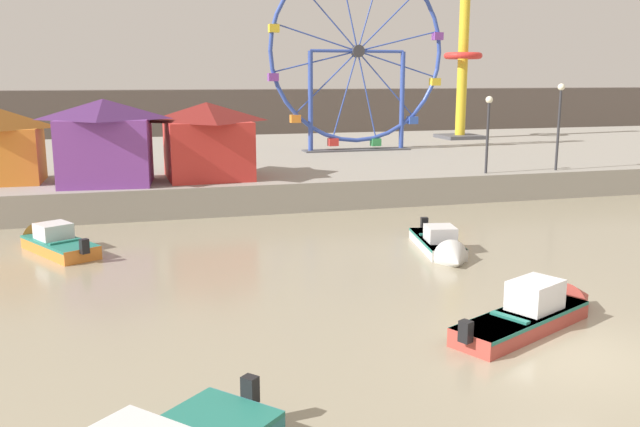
{
  "coord_description": "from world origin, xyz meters",
  "views": [
    {
      "loc": [
        -8.31,
        -11.02,
        5.49
      ],
      "look_at": [
        -2.58,
        9.41,
        1.2
      ],
      "focal_mm": 38.07,
      "sensor_mm": 36.0,
      "label": 1
    }
  ],
  "objects_px": {
    "motorboat_pale_grey": "(442,247)",
    "carnival_booth_purple_stall": "(105,140)",
    "motorboat_faded_red": "(541,310)",
    "promenade_lamp_far": "(488,122)",
    "promenade_lamp_near": "(559,114)",
    "motorboat_orange_hull": "(51,241)",
    "drop_tower_yellow_tower": "(463,64)",
    "ferris_wheel_blue_frame": "(358,55)",
    "carnival_booth_orange_canopy": "(2,144)",
    "carnival_booth_red_striped": "(208,139)"
  },
  "relations": [
    {
      "from": "ferris_wheel_blue_frame",
      "to": "carnival_booth_red_striped",
      "type": "distance_m",
      "value": 13.62
    },
    {
      "from": "motorboat_faded_red",
      "to": "promenade_lamp_far",
      "type": "height_order",
      "value": "promenade_lamp_far"
    },
    {
      "from": "motorboat_orange_hull",
      "to": "drop_tower_yellow_tower",
      "type": "height_order",
      "value": "drop_tower_yellow_tower"
    },
    {
      "from": "carnival_booth_orange_canopy",
      "to": "motorboat_orange_hull",
      "type": "bearing_deg",
      "value": -70.6
    },
    {
      "from": "carnival_booth_red_striped",
      "to": "promenade_lamp_far",
      "type": "relative_size",
      "value": 1.17
    },
    {
      "from": "motorboat_orange_hull",
      "to": "carnival_booth_purple_stall",
      "type": "bearing_deg",
      "value": -46.33
    },
    {
      "from": "ferris_wheel_blue_frame",
      "to": "carnival_booth_orange_canopy",
      "type": "height_order",
      "value": "ferris_wheel_blue_frame"
    },
    {
      "from": "motorboat_faded_red",
      "to": "carnival_booth_orange_canopy",
      "type": "relative_size",
      "value": 1.48
    },
    {
      "from": "carnival_booth_red_striped",
      "to": "drop_tower_yellow_tower",
      "type": "bearing_deg",
      "value": 35.13
    },
    {
      "from": "motorboat_orange_hull",
      "to": "carnival_booth_red_striped",
      "type": "bearing_deg",
      "value": -72.56
    },
    {
      "from": "motorboat_faded_red",
      "to": "ferris_wheel_blue_frame",
      "type": "bearing_deg",
      "value": 55.28
    },
    {
      "from": "ferris_wheel_blue_frame",
      "to": "carnival_booth_red_striped",
      "type": "xyz_separation_m",
      "value": [
        -9.68,
        -8.8,
        -3.82
      ]
    },
    {
      "from": "carnival_booth_red_striped",
      "to": "carnival_booth_orange_canopy",
      "type": "bearing_deg",
      "value": 171.9
    },
    {
      "from": "motorboat_faded_red",
      "to": "promenade_lamp_far",
      "type": "relative_size",
      "value": 1.41
    },
    {
      "from": "ferris_wheel_blue_frame",
      "to": "promenade_lamp_near",
      "type": "relative_size",
      "value": 2.75
    },
    {
      "from": "carnival_booth_purple_stall",
      "to": "promenade_lamp_far",
      "type": "relative_size",
      "value": 1.2
    },
    {
      "from": "motorboat_faded_red",
      "to": "promenade_lamp_near",
      "type": "height_order",
      "value": "promenade_lamp_near"
    },
    {
      "from": "motorboat_faded_red",
      "to": "carnival_booth_red_striped",
      "type": "xyz_separation_m",
      "value": [
        -5.58,
        16.36,
        2.59
      ]
    },
    {
      "from": "carnival_booth_purple_stall",
      "to": "carnival_booth_red_striped",
      "type": "distance_m",
      "value": 4.18
    },
    {
      "from": "motorboat_orange_hull",
      "to": "ferris_wheel_blue_frame",
      "type": "bearing_deg",
      "value": -75.31
    },
    {
      "from": "promenade_lamp_near",
      "to": "drop_tower_yellow_tower",
      "type": "bearing_deg",
      "value": 78.08
    },
    {
      "from": "carnival_booth_purple_stall",
      "to": "carnival_booth_red_striped",
      "type": "height_order",
      "value": "carnival_booth_purple_stall"
    },
    {
      "from": "drop_tower_yellow_tower",
      "to": "carnival_booth_orange_canopy",
      "type": "distance_m",
      "value": 30.88
    },
    {
      "from": "motorboat_pale_grey",
      "to": "promenade_lamp_far",
      "type": "xyz_separation_m",
      "value": [
        6.11,
        8.33,
        3.25
      ]
    },
    {
      "from": "motorboat_pale_grey",
      "to": "promenade_lamp_near",
      "type": "xyz_separation_m",
      "value": [
        9.76,
        8.37,
        3.56
      ]
    },
    {
      "from": "motorboat_pale_grey",
      "to": "carnival_booth_purple_stall",
      "type": "xyz_separation_m",
      "value": [
        -10.22,
        9.59,
        2.74
      ]
    },
    {
      "from": "motorboat_faded_red",
      "to": "carnival_booth_orange_canopy",
      "type": "height_order",
      "value": "carnival_booth_orange_canopy"
    },
    {
      "from": "carnival_booth_purple_stall",
      "to": "carnival_booth_red_striped",
      "type": "xyz_separation_m",
      "value": [
        4.13,
        0.64,
        -0.1
      ]
    },
    {
      "from": "motorboat_orange_hull",
      "to": "motorboat_pale_grey",
      "type": "relative_size",
      "value": 0.95
    },
    {
      "from": "ferris_wheel_blue_frame",
      "to": "carnival_booth_orange_canopy",
      "type": "distance_m",
      "value": 19.92
    },
    {
      "from": "motorboat_orange_hull",
      "to": "carnival_booth_red_striped",
      "type": "height_order",
      "value": "carnival_booth_red_striped"
    },
    {
      "from": "promenade_lamp_near",
      "to": "motorboat_pale_grey",
      "type": "bearing_deg",
      "value": -139.38
    },
    {
      "from": "carnival_booth_purple_stall",
      "to": "motorboat_orange_hull",
      "type": "bearing_deg",
      "value": -101.41
    },
    {
      "from": "motorboat_pale_grey",
      "to": "carnival_booth_red_striped",
      "type": "distance_m",
      "value": 12.19
    },
    {
      "from": "ferris_wheel_blue_frame",
      "to": "carnival_booth_purple_stall",
      "type": "xyz_separation_m",
      "value": [
        -13.81,
        -9.44,
        -3.72
      ]
    },
    {
      "from": "motorboat_orange_hull",
      "to": "carnival_booth_purple_stall",
      "type": "xyz_separation_m",
      "value": [
        1.7,
        5.57,
        2.71
      ]
    },
    {
      "from": "motorboat_orange_hull",
      "to": "carnival_booth_orange_canopy",
      "type": "xyz_separation_m",
      "value": [
        -2.35,
        7.11,
        2.51
      ]
    },
    {
      "from": "motorboat_orange_hull",
      "to": "motorboat_faded_red",
      "type": "xyz_separation_m",
      "value": [
        11.41,
        -10.14,
        0.02
      ]
    },
    {
      "from": "carnival_booth_red_striped",
      "to": "carnival_booth_orange_canopy",
      "type": "relative_size",
      "value": 1.23
    },
    {
      "from": "motorboat_orange_hull",
      "to": "promenade_lamp_near",
      "type": "xyz_separation_m",
      "value": [
        21.67,
        4.35,
        3.53
      ]
    },
    {
      "from": "promenade_lamp_far",
      "to": "carnival_booth_orange_canopy",
      "type": "bearing_deg",
      "value": 172.18
    },
    {
      "from": "motorboat_pale_grey",
      "to": "ferris_wheel_blue_frame",
      "type": "height_order",
      "value": "ferris_wheel_blue_frame"
    },
    {
      "from": "motorboat_faded_red",
      "to": "promenade_lamp_far",
      "type": "xyz_separation_m",
      "value": [
        6.62,
        14.45,
        3.2
      ]
    },
    {
      "from": "motorboat_faded_red",
      "to": "carnival_booth_orange_canopy",
      "type": "bearing_deg",
      "value": 103.1
    },
    {
      "from": "carnival_booth_red_striped",
      "to": "promenade_lamp_far",
      "type": "height_order",
      "value": "promenade_lamp_far"
    },
    {
      "from": "motorboat_orange_hull",
      "to": "carnival_booth_purple_stall",
      "type": "height_order",
      "value": "carnival_booth_purple_stall"
    },
    {
      "from": "drop_tower_yellow_tower",
      "to": "promenade_lamp_near",
      "type": "bearing_deg",
      "value": -101.92
    },
    {
      "from": "promenade_lamp_near",
      "to": "promenade_lamp_far",
      "type": "distance_m",
      "value": 3.66
    },
    {
      "from": "ferris_wheel_blue_frame",
      "to": "promenade_lamp_near",
      "type": "bearing_deg",
      "value": -59.93
    },
    {
      "from": "motorboat_orange_hull",
      "to": "motorboat_faded_red",
      "type": "distance_m",
      "value": 15.26
    }
  ]
}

